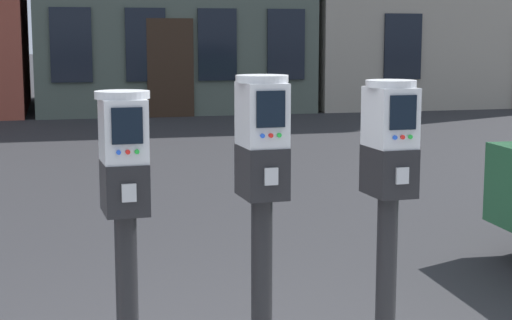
{
  "coord_description": "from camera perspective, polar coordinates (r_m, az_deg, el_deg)",
  "views": [
    {
      "loc": [
        -0.7,
        -3.52,
        1.72
      ],
      "look_at": [
        0.12,
        -0.18,
        1.2
      ],
      "focal_mm": 57.48,
      "sensor_mm": 36.0,
      "label": 1
    }
  ],
  "objects": [
    {
      "name": "parking_meter_near_kerb",
      "position": [
        3.3,
        -9.12,
        -2.61
      ],
      "size": [
        0.23,
        0.26,
        1.37
      ],
      "rotation": [
        0.0,
        0.0,
        -1.52
      ],
      "color": "black",
      "rests_on": "sidewalk_slab"
    },
    {
      "name": "parking_meter_twin_adjacent",
      "position": [
        3.39,
        0.41,
        -1.56
      ],
      "size": [
        0.23,
        0.26,
        1.42
      ],
      "rotation": [
        0.0,
        0.0,
        -1.52
      ],
      "color": "black",
      "rests_on": "sidewalk_slab"
    },
    {
      "name": "parking_meter_end_of_row",
      "position": [
        3.57,
        9.22,
        -1.46
      ],
      "size": [
        0.23,
        0.26,
        1.4
      ],
      "rotation": [
        0.0,
        0.0,
        -1.52
      ],
      "color": "black",
      "rests_on": "sidewalk_slab"
    }
  ]
}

